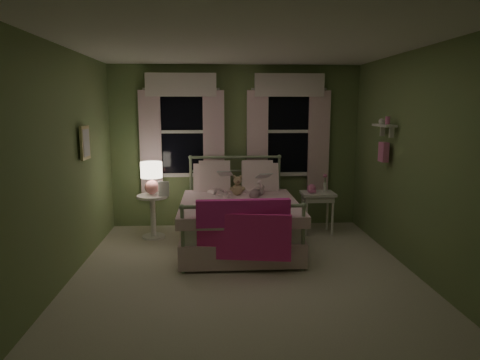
{
  "coord_description": "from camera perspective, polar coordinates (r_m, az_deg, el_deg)",
  "views": [
    {
      "loc": [
        -0.34,
        -4.82,
        1.94
      ],
      "look_at": [
        -0.01,
        0.66,
        1.0
      ],
      "focal_mm": 32.0,
      "sensor_mm": 36.0,
      "label": 1
    }
  ],
  "objects": [
    {
      "name": "teddy_bear",
      "position": [
        6.21,
        -0.34,
        -0.94
      ],
      "size": [
        0.22,
        0.18,
        0.3
      ],
      "color": "tan",
      "rests_on": "bed"
    },
    {
      "name": "room_shell",
      "position": [
        4.88,
        0.61,
        2.18
      ],
      "size": [
        4.2,
        4.2,
        4.2
      ],
      "color": "beige",
      "rests_on": "ground"
    },
    {
      "name": "pink_throw",
      "position": [
        4.99,
        0.47,
        -5.73
      ],
      "size": [
        1.1,
        0.24,
        0.71
      ],
      "color": "#EF2EA5",
      "rests_on": "bed"
    },
    {
      "name": "nightstand_left",
      "position": [
        6.52,
        -11.55,
        -3.98
      ],
      "size": [
        0.46,
        0.46,
        0.65
      ],
      "color": "white",
      "rests_on": "ground"
    },
    {
      "name": "pink_toy",
      "position": [
        6.61,
        9.52,
        -1.16
      ],
      "size": [
        0.14,
        0.19,
        0.14
      ],
      "color": "pink",
      "rests_on": "nightstand_right"
    },
    {
      "name": "child_left",
      "position": [
        6.32,
        -2.95,
        0.88
      ],
      "size": [
        0.34,
        0.29,
        0.8
      ],
      "primitive_type": "imported",
      "rotation": [
        0.0,
        0.0,
        3.52
      ],
      "color": "#F7D1DD",
      "rests_on": "bed"
    },
    {
      "name": "nightstand_right",
      "position": [
        6.67,
        10.31,
        -2.47
      ],
      "size": [
        0.5,
        0.4,
        0.64
      ],
      "color": "white",
      "rests_on": "ground"
    },
    {
      "name": "window_right",
      "position": [
        6.96,
        6.46,
        7.04
      ],
      "size": [
        1.34,
        0.13,
        1.96
      ],
      "color": "black",
      "rests_on": "room_shell"
    },
    {
      "name": "table_lamp",
      "position": [
        6.41,
        -11.71,
        0.68
      ],
      "size": [
        0.32,
        0.32,
        0.48
      ],
      "color": "pink",
      "rests_on": "nightstand_left"
    },
    {
      "name": "bed",
      "position": [
        6.04,
        -0.2,
        -5.21
      ],
      "size": [
        1.58,
        2.04,
        1.18
      ],
      "color": "white",
      "rests_on": "ground"
    },
    {
      "name": "book_left",
      "position": [
        6.08,
        -2.93,
        0.45
      ],
      "size": [
        0.22,
        0.15,
        0.26
      ],
      "primitive_type": "imported",
      "rotation": [
        1.22,
        0.0,
        -0.18
      ],
      "color": "beige",
      "rests_on": "child_left"
    },
    {
      "name": "child_right",
      "position": [
        6.35,
        2.1,
        0.79
      ],
      "size": [
        0.43,
        0.37,
        0.77
      ],
      "primitive_type": "imported",
      "rotation": [
        0.0,
        0.0,
        2.92
      ],
      "color": "#F7D1DD",
      "rests_on": "bed"
    },
    {
      "name": "window_left",
      "position": [
        6.88,
        -7.74,
        6.98
      ],
      "size": [
        1.34,
        0.13,
        1.96
      ],
      "color": "black",
      "rests_on": "room_shell"
    },
    {
      "name": "book_nightstand",
      "position": [
        6.37,
        -10.83,
        -2.06
      ],
      "size": [
        0.2,
        0.25,
        0.02
      ],
      "primitive_type": "imported",
      "rotation": [
        0.0,
        0.0,
        -0.18
      ],
      "color": "beige",
      "rests_on": "nightstand_left"
    },
    {
      "name": "wall_shelf",
      "position": [
        5.98,
        18.66,
        5.22
      ],
      "size": [
        0.15,
        0.5,
        0.6
      ],
      "color": "white",
      "rests_on": "room_shell"
    },
    {
      "name": "framed_picture",
      "position": [
        5.67,
        -19.95,
        4.69
      ],
      "size": [
        0.03,
        0.32,
        0.42
      ],
      "color": "beige",
      "rests_on": "room_shell"
    },
    {
      "name": "book_right",
      "position": [
        6.11,
        2.33,
        0.11
      ],
      "size": [
        0.21,
        0.14,
        0.26
      ],
      "primitive_type": "imported",
      "rotation": [
        1.22,
        0.0,
        0.15
      ],
      "color": "beige",
      "rests_on": "child_right"
    },
    {
      "name": "bud_vase",
      "position": [
        6.7,
        11.27,
        -0.36
      ],
      "size": [
        0.06,
        0.06,
        0.28
      ],
      "color": "white",
      "rests_on": "nightstand_right"
    }
  ]
}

